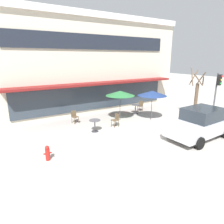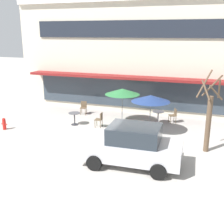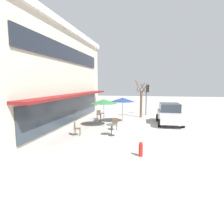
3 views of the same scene
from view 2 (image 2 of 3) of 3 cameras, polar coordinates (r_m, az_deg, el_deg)
ground_plane at (r=14.57m, az=-3.57°, el=-6.10°), size 80.00×80.00×0.00m
building_facade at (r=23.07m, az=5.96°, el=12.05°), size 16.59×9.10×7.84m
cafe_table_near_wall at (r=17.16m, az=-7.63°, el=-0.94°), size 0.70×0.70×0.76m
cafe_table_streetside at (r=17.53m, az=9.35°, el=-0.65°), size 0.70×0.70×0.76m
patio_umbrella_green_folded at (r=16.86m, az=2.11°, el=4.18°), size 2.10×2.10×2.20m
patio_umbrella_cream_folded at (r=15.25m, az=7.87°, el=2.77°), size 2.10×2.10×2.20m
cafe_chair_0 at (r=17.82m, az=12.42°, el=-0.51°), size 0.53×0.53×0.89m
cafe_chair_1 at (r=16.60m, az=-2.51°, el=-1.37°), size 0.42×0.42×0.89m
cafe_chair_2 at (r=19.32m, az=-5.80°, el=1.07°), size 0.47×0.47×0.89m
parked_sedan at (r=11.86m, az=4.00°, el=-6.83°), size 4.26×2.14×1.76m
street_tree at (r=13.67m, az=19.05°, el=-1.03°), size 1.18×1.18×3.80m
fire_hydrant at (r=17.39m, az=-21.06°, el=-2.24°), size 0.36×0.20×0.71m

